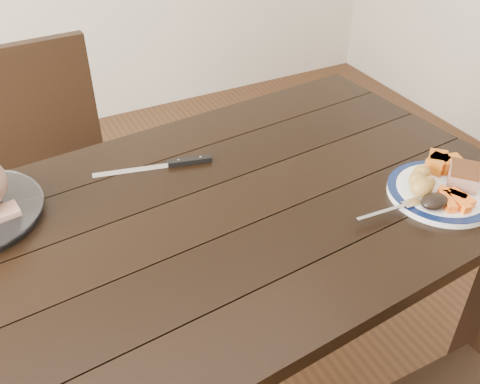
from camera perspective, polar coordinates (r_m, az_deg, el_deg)
name	(u,v)px	position (r m, az deg, el deg)	size (l,w,h in m)	color
dining_table	(208,242)	(1.34, -3.44, -5.39)	(1.68, 1.04, 0.75)	black
chair_far	(52,168)	(1.96, -19.38, 2.46)	(0.44, 0.45, 0.93)	black
dinner_plate	(441,193)	(1.43, 20.68, -0.07)	(0.27, 0.27, 0.02)	white
plate_rim	(442,190)	(1.42, 20.75, 0.21)	(0.27, 0.27, 0.02)	#0C193E
pork_slice	(463,177)	(1.45, 22.72, 1.50)	(0.09, 0.07, 0.04)	tan
roasted_potatoes	(421,181)	(1.39, 18.74, 1.13)	(0.10, 0.10, 0.05)	gold
carrot_batons	(455,199)	(1.38, 21.95, -0.73)	(0.08, 0.10, 0.02)	orange
pumpkin_wedges	(442,163)	(1.49, 20.72, 2.92)	(0.10, 0.09, 0.04)	orange
dark_mushroom	(434,201)	(1.34, 20.01, -0.95)	(0.07, 0.05, 0.03)	black
fork	(394,209)	(1.32, 16.06, -1.76)	(0.18, 0.03, 0.00)	silver
cut_slice	(3,213)	(1.36, -23.93, -2.08)	(0.07, 0.06, 0.02)	tan
carving_knife	(175,163)	(1.46, -6.91, 3.06)	(0.32, 0.09, 0.01)	silver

